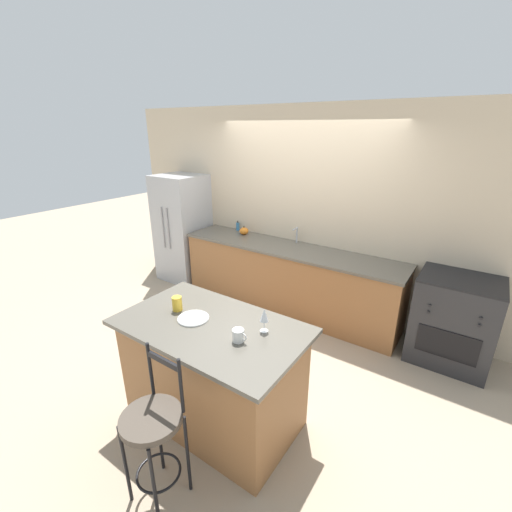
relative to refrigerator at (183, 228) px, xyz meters
name	(u,v)px	position (x,y,z in m)	size (l,w,h in m)	color
ground_plane	(272,319)	(1.96, -0.36, -0.86)	(18.00, 18.00, 0.00)	tan
wall_back	(302,210)	(1.96, 0.37, 0.49)	(6.00, 0.07, 2.70)	beige
back_counter	(288,278)	(1.96, 0.03, -0.40)	(3.10, 0.70, 0.91)	#936038
sink_faucet	(296,233)	(1.96, 0.24, 0.19)	(0.02, 0.13, 0.22)	#ADAFB5
kitchen_island	(213,372)	(2.41, -2.05, -0.38)	(1.53, 0.90, 0.95)	#936038
refrigerator	(183,228)	(0.00, 0.00, 0.00)	(0.72, 0.72, 1.72)	#ADAFB5
oven_range	(453,320)	(3.99, 0.02, -0.37)	(0.78, 0.67, 0.97)	#28282B
bar_stool_near	(154,430)	(2.55, -2.78, -0.28)	(0.40, 0.40, 1.12)	black
dinner_plate	(193,318)	(2.24, -2.06, 0.10)	(0.26, 0.26, 0.02)	white
wine_glass	(264,316)	(2.81, -1.88, 0.22)	(0.07, 0.07, 0.19)	white
coffee_mug	(238,335)	(2.73, -2.10, 0.13)	(0.12, 0.09, 0.10)	white
tumbler_cup	(177,304)	(2.02, -2.03, 0.15)	(0.08, 0.08, 0.13)	gold
pumpkin_decoration	(244,231)	(1.13, 0.15, 0.11)	(0.13, 0.13, 0.13)	orange
soap_bottle	(238,226)	(0.92, 0.28, 0.12)	(0.05, 0.05, 0.15)	teal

